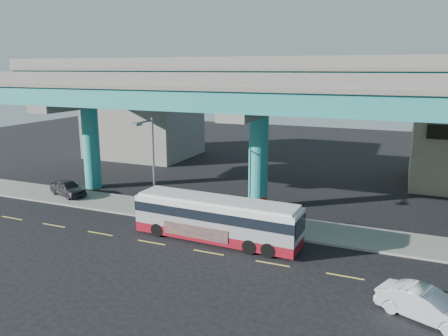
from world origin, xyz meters
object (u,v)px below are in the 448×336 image
at_px(sedan, 426,305).
at_px(stop_sign, 263,207).
at_px(street_lamp, 149,154).
at_px(parked_car, 68,188).
at_px(transit_bus, 217,218).

bearing_deg(sedan, stop_sign, 75.76).
relative_size(street_lamp, stop_sign, 3.15).
bearing_deg(parked_car, stop_sign, -75.34).
bearing_deg(transit_bus, sedan, -18.80).
bearing_deg(sedan, parked_car, 94.93).
distance_m(transit_bus, parked_car, 16.17).
distance_m(sedan, street_lamp, 19.72).
distance_m(transit_bus, sedan, 13.03).
bearing_deg(stop_sign, transit_bus, -153.12).
bearing_deg(parked_car, transit_bus, -85.03).
height_order(transit_bus, stop_sign, transit_bus).
xyz_separation_m(transit_bus, stop_sign, (2.29, 2.54, 0.25)).
height_order(sedan, parked_car, parked_car).
bearing_deg(stop_sign, sedan, -57.73).
height_order(transit_bus, parked_car, transit_bus).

